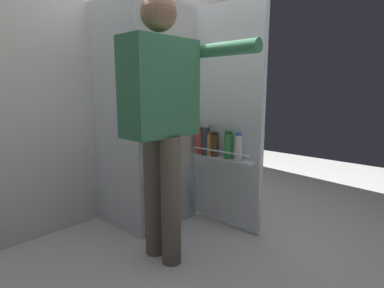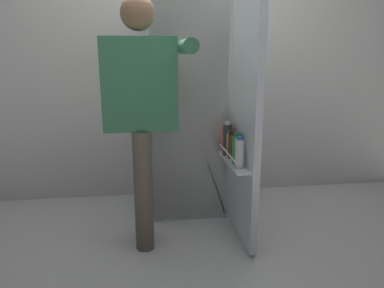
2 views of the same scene
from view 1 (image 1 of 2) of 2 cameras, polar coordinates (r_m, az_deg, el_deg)
name	(u,v)px [view 1 (image 1 of 2)]	position (r m, az deg, el deg)	size (l,w,h in m)	color
ground_plane	(195,236)	(2.37, 0.51, -16.76)	(6.43, 6.43, 0.00)	silver
kitchen_wall	(118,60)	(2.78, -13.64, 15.03)	(4.40, 0.10, 2.64)	silver
refrigerator	(151,117)	(2.49, -7.63, 5.08)	(0.64, 1.18, 1.71)	silver
person	(162,108)	(1.84, -5.69, 6.61)	(0.54, 0.77, 1.60)	#665B4C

